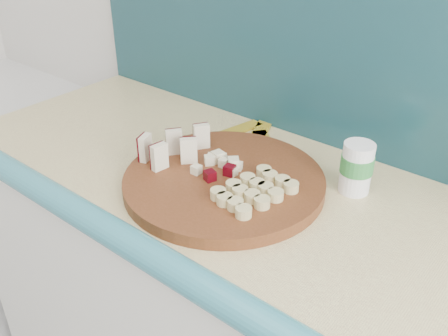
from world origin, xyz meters
The scene contains 7 objects.
porcelain_fixture centered at (-1.45, 1.50, 0.40)m, with size 0.70×0.72×0.84m.
cutting_board centered at (-0.28, 1.46, 0.92)m, with size 0.44×0.44×0.03m, color #4C2710.
apple_wedges centered at (-0.42, 1.45, 0.97)m, with size 0.11×0.17×0.06m.
apple_chunks centered at (-0.30, 1.47, 0.95)m, with size 0.07×0.07×0.02m.
banana_slices centered at (-0.18, 1.44, 0.95)m, with size 0.13×0.18×0.02m.
canister centered at (-0.05, 1.62, 0.97)m, with size 0.07×0.07×0.11m.
banana_peel centered at (-0.36, 1.68, 0.91)m, with size 0.24×0.20×0.01m.
Camera 1 is at (0.30, 0.75, 1.50)m, focal length 40.00 mm.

